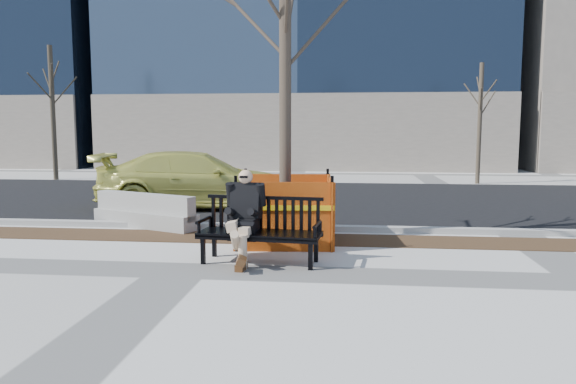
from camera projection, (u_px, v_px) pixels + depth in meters
name	position (u px, v px, depth m)	size (l,w,h in m)	color
ground	(180.00, 270.00, 8.50)	(120.00, 120.00, 0.00)	beige
mulch_strip	(219.00, 237.00, 11.07)	(40.00, 1.20, 0.02)	#47301C
asphalt_street	(265.00, 198.00, 17.19)	(60.00, 10.40, 0.01)	black
curb	(229.00, 226.00, 12.00)	(60.00, 0.25, 0.12)	#9E9B93
bench	(260.00, 263.00, 8.98)	(2.06, 0.74, 1.10)	black
seated_man	(245.00, 261.00, 9.10)	(0.65, 1.09, 1.52)	black
tree_fence	(285.00, 242.00, 10.65)	(2.76, 2.76, 6.89)	#DA5712
sedan	(198.00, 208.00, 15.19)	(2.21, 5.44, 1.58)	#CAC754
jersey_barrier_left	(145.00, 227.00, 12.23)	(2.69, 0.54, 0.77)	gray
far_tree_left	(56.00, 179.00, 23.62)	(2.29, 2.29, 6.18)	#433A2B
far_tree_right	(477.00, 184.00, 21.87)	(1.91, 1.91, 5.17)	#4D4132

